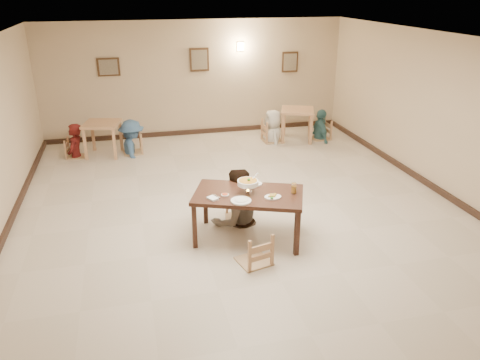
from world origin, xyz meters
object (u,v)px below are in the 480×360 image
object	(u,v)px
bg_table_left	(102,128)
bg_diner_a	(72,124)
main_table	(248,198)
bg_chair_lr	(131,134)
curry_warmer	(248,183)
bg_diner_b	(130,120)
chair_far	(237,196)
bg_diner_d	(322,110)
chair_near	(254,234)
bg_chair_rr	(321,121)
bg_chair_ll	(74,140)
bg_diner_c	(273,110)
bg_chair_rl	(273,121)
bg_table_right	(297,115)
main_diner	(236,169)
drink_glass	(294,189)

from	to	relation	value
bg_table_left	bg_diner_a	bearing A→B (deg)	-179.29
main_table	bg_chair_lr	xyz separation A→B (m)	(-1.67, 4.68, -0.23)
curry_warmer	bg_table_left	distance (m)	5.26
bg_diner_b	chair_far	bearing A→B (deg)	-165.99
bg_diner_a	bg_diner_d	distance (m)	6.22
chair_near	bg_diner_d	size ratio (longest dim) A/B	0.61
curry_warmer	bg_diner_b	bearing A→B (deg)	109.63
chair_far	bg_chair_rr	bearing A→B (deg)	58.77
curry_warmer	bg_chair_lr	distance (m)	4.98
chair_far	bg_table_left	size ratio (longest dim) A/B	0.92
bg_chair_lr	bg_diner_b	distance (m)	0.34
bg_table_left	bg_chair_ll	bearing A→B (deg)	-179.29
bg_diner_c	bg_diner_d	bearing A→B (deg)	86.81
chair_near	bg_chair_lr	xyz separation A→B (m)	(-1.57, 5.40, 0.00)
bg_table_left	bg_chair_rl	xyz separation A→B (m)	(4.26, 0.04, -0.12)
bg_chair_rr	bg_diner_b	xyz separation A→B (m)	(-4.89, 0.03, 0.34)
chair_near	bg_chair_ll	size ratio (longest dim) A/B	1.11
bg_table_left	bg_table_right	xyz separation A→B (m)	(4.91, 0.00, 0.02)
bg_table_left	bg_diner_b	distance (m)	0.68
bg_table_left	bg_chair_rr	bearing A→B (deg)	-0.72
bg_diner_b	bg_diner_d	bearing A→B (deg)	-99.00
chair_near	bg_table_left	size ratio (longest dim) A/B	1.00
main_diner	bg_diner_d	world-z (taller)	main_diner
main_diner	bg_chair_rr	distance (m)	5.21
bg_chair_lr	bg_chair_rl	bearing A→B (deg)	88.23
bg_chair_rl	drink_glass	bearing A→B (deg)	164.71
main_table	chair_near	bearing A→B (deg)	-76.45
curry_warmer	bg_chair_rr	world-z (taller)	curry_warmer
bg_chair_rl	main_table	bearing A→B (deg)	156.79
curry_warmer	chair_near	bearing A→B (deg)	-97.59
bg_chair_rr	bg_diner_c	xyz separation A→B (m)	(-1.29, 0.11, 0.34)
chair_far	main_diner	world-z (taller)	main_diner
main_table	bg_diner_b	world-z (taller)	bg_diner_b
drink_glass	bg_diner_c	size ratio (longest dim) A/B	0.10
main_table	main_diner	world-z (taller)	main_diner
drink_glass	bg_diner_b	distance (m)	5.39
chair_far	bg_diner_a	distance (m)	5.02
bg_diner_a	bg_diner_b	world-z (taller)	bg_diner_b
chair_near	bg_diner_a	world-z (taller)	bg_diner_a
main_table	bg_table_left	size ratio (longest dim) A/B	2.00
drink_glass	bg_chair_lr	bearing A→B (deg)	115.96
chair_far	drink_glass	world-z (taller)	drink_glass
chair_far	chair_near	xyz separation A→B (m)	(-0.09, -1.42, 0.04)
bg_chair_lr	bg_diner_c	world-z (taller)	bg_diner_c
main_table	bg_chair_rl	world-z (taller)	bg_chair_rl
bg_table_right	bg_diner_d	size ratio (longest dim) A/B	0.67
bg_chair_rr	bg_diner_a	bearing A→B (deg)	-94.16
chair_near	drink_glass	size ratio (longest dim) A/B	5.79
bg_chair_lr	bg_diner_c	bearing A→B (deg)	88.23
curry_warmer	bg_chair_rl	bearing A→B (deg)	67.84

